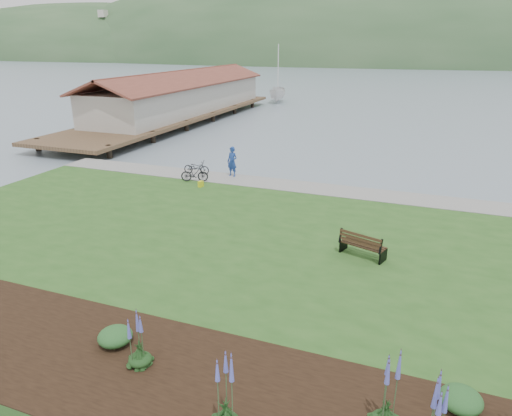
{
  "coord_description": "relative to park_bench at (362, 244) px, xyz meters",
  "views": [
    {
      "loc": [
        5.99,
        -17.74,
        8.41
      ],
      "look_at": [
        -0.89,
        0.34,
        1.3
      ],
      "focal_mm": 32.0,
      "sensor_mm": 36.0,
      "label": 1
    }
  ],
  "objects": [
    {
      "name": "pier_pavilion",
      "position": [
        -24.1,
        28.66,
        1.7
      ],
      "size": [
        8.0,
        36.0,
        5.4
      ],
      "color": "#4C3826",
      "rests_on": "ground"
    },
    {
      "name": "sailboat",
      "position": [
        -19.11,
        47.39,
        -0.94
      ],
      "size": [
        11.43,
        11.57,
        25.41
      ],
      "primitive_type": "imported",
      "rotation": [
        0.0,
        0.0,
        0.2
      ],
      "color": "silver",
      "rests_on": "ground"
    },
    {
      "name": "shoreline_path",
      "position": [
        -4.1,
        8.04,
        -0.53
      ],
      "size": [
        34.0,
        2.2,
        0.03
      ],
      "primitive_type": "cube",
      "color": "gray",
      "rests_on": "lawn"
    },
    {
      "name": "garden_bed",
      "position": [
        -1.1,
        -8.66,
        -0.52
      ],
      "size": [
        24.0,
        4.4,
        0.04
      ],
      "primitive_type": "cube",
      "color": "black",
      "rests_on": "lawn"
    },
    {
      "name": "echium_0",
      "position": [
        -1.47,
        -9.62,
        0.34
      ],
      "size": [
        0.62,
        0.62,
        2.21
      ],
      "color": "#133312",
      "rests_on": "garden_bed"
    },
    {
      "name": "echium_4",
      "position": [
        -4.42,
        -8.52,
        0.17
      ],
      "size": [
        0.62,
        0.62,
        1.83
      ],
      "color": "#133312",
      "rests_on": "garden_bed"
    },
    {
      "name": "shrub_0",
      "position": [
        -5.57,
        -8.03,
        -0.26
      ],
      "size": [
        0.96,
        0.96,
        0.48
      ],
      "primitive_type": "ellipsoid",
      "color": "#1E4C21",
      "rests_on": "garden_bed"
    },
    {
      "name": "park_bench",
      "position": [
        0.0,
        0.0,
        0.0
      ],
      "size": [
        1.9,
        1.24,
        1.09
      ],
      "rotation": [
        0.0,
        0.0,
        -0.32
      ],
      "color": "black",
      "rests_on": "lawn"
    },
    {
      "name": "person",
      "position": [
        -9.3,
        8.64,
        0.56
      ],
      "size": [
        0.91,
        0.72,
        2.21
      ],
      "primitive_type": "imported",
      "rotation": [
        0.0,
        0.0,
        -0.22
      ],
      "color": "navy",
      "rests_on": "lawn"
    },
    {
      "name": "bicycle_a",
      "position": [
        -11.66,
        8.34,
        -0.11
      ],
      "size": [
        0.79,
        1.73,
        0.88
      ],
      "primitive_type": "imported",
      "rotation": [
        0.0,
        0.0,
        1.7
      ],
      "color": "black",
      "rests_on": "lawn"
    },
    {
      "name": "shrub_2",
      "position": [
        3.34,
        -7.18,
        -0.26
      ],
      "size": [
        0.97,
        0.97,
        0.48
      ],
      "primitive_type": "ellipsoid",
      "color": "#1E4C21",
      "rests_on": "garden_bed"
    },
    {
      "name": "echium_1",
      "position": [
        1.77,
        -8.34,
        0.38
      ],
      "size": [
        0.62,
        0.62,
        2.3
      ],
      "color": "#133312",
      "rests_on": "garden_bed"
    },
    {
      "name": "lawn",
      "position": [
        -4.1,
        -0.86,
        -0.74
      ],
      "size": [
        34.0,
        20.0,
        0.4
      ],
      "primitive_type": "cube",
      "color": "#27501C",
      "rests_on": "ground"
    },
    {
      "name": "pannier",
      "position": [
        -10.15,
        5.98,
        -0.37
      ],
      "size": [
        0.25,
        0.35,
        0.34
      ],
      "primitive_type": "cube",
      "rotation": [
        0.0,
        0.0,
        -0.15
      ],
      "color": "#CBCE18",
      "rests_on": "lawn"
    },
    {
      "name": "ground",
      "position": [
        -4.1,
        1.14,
        -0.94
      ],
      "size": [
        600.0,
        600.0,
        0.0
      ],
      "primitive_type": "plane",
      "color": "slate",
      "rests_on": "ground"
    },
    {
      "name": "far_hillside",
      "position": [
        15.9,
        171.14,
        -0.94
      ],
      "size": [
        580.0,
        80.0,
        38.0
      ],
      "primitive_type": null,
      "color": "#30532F",
      "rests_on": "ground"
    },
    {
      "name": "bicycle_b",
      "position": [
        -10.99,
        6.81,
        -0.05
      ],
      "size": [
        0.98,
        1.7,
        0.99
      ],
      "primitive_type": "imported",
      "rotation": [
        0.0,
        0.0,
        1.9
      ],
      "color": "black",
      "rests_on": "lawn"
    }
  ]
}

